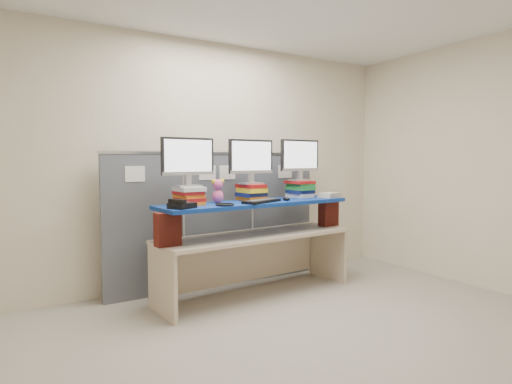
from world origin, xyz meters
TOP-DOWN VIEW (x-y plane):
  - room at (0.00, 0.00)m, footprint 5.00×4.00m
  - cubicle_partition at (-0.00, 1.78)m, footprint 2.60×0.06m
  - desk at (0.18, 1.26)m, footprint 2.21×0.80m
  - brick_pier_left at (-0.84, 1.13)m, footprint 0.23×0.14m
  - brick_pier_right at (1.20, 1.28)m, footprint 0.23×0.14m
  - blue_board at (0.18, 1.26)m, footprint 2.18×0.70m
  - book_stack_left at (-0.55, 1.31)m, footprint 0.27×0.32m
  - book_stack_center at (0.20, 1.38)m, footprint 0.27×0.32m
  - book_stack_right at (0.89, 1.43)m, footprint 0.27×0.32m
  - monitor_left at (-0.56, 1.32)m, footprint 0.55×0.17m
  - monitor_center at (0.19, 1.37)m, footprint 0.55×0.17m
  - monitor_right at (0.88, 1.43)m, footprint 0.55×0.17m
  - keyboard at (0.17, 1.13)m, footprint 0.51×0.34m
  - mouse at (0.51, 1.17)m, footprint 0.07×0.12m
  - desk_phone at (-0.73, 1.05)m, footprint 0.26×0.25m
  - headset at (-0.29, 1.06)m, footprint 0.20×0.20m
  - plush_toy at (-0.23, 1.32)m, footprint 0.14×0.11m
  - binder_stack at (1.17, 1.23)m, footprint 0.26×0.23m

SIDE VIEW (x-z plane):
  - desk at x=0.18m, z-range 0.20..0.86m
  - cubicle_partition at x=0.00m, z-range 0.00..1.53m
  - brick_pier_left at x=-0.84m, z-range 0.66..0.97m
  - brick_pier_right at x=1.20m, z-range 0.66..0.97m
  - blue_board at x=0.18m, z-range 0.97..1.00m
  - headset at x=-0.29m, z-range 1.00..1.02m
  - keyboard at x=0.17m, z-range 1.00..1.03m
  - mouse at x=0.51m, z-range 1.00..1.04m
  - binder_stack at x=1.17m, z-range 1.00..1.06m
  - desk_phone at x=-0.73m, z-range 0.99..1.08m
  - book_stack_left at x=-0.55m, z-range 1.00..1.18m
  - book_stack_center at x=0.20m, z-range 1.00..1.18m
  - book_stack_right at x=0.89m, z-range 1.01..1.20m
  - plush_toy at x=-0.23m, z-range 1.01..1.25m
  - room at x=0.00m, z-range 0.00..2.80m
  - monitor_left at x=-0.56m, z-range 1.21..1.69m
  - monitor_center at x=0.19m, z-range 1.21..1.69m
  - monitor_right at x=0.88m, z-range 1.23..1.71m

